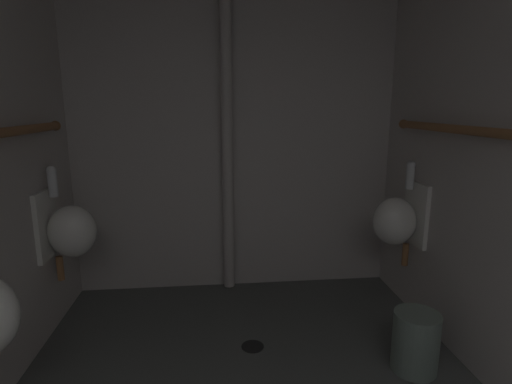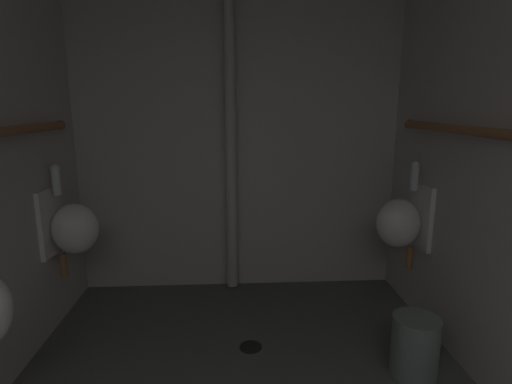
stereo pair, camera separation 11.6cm
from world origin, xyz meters
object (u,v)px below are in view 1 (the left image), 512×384
Objects in this scene: urinal_right_mid at (397,220)px; urinal_left_far at (69,230)px; standpipe_back_wall at (227,135)px; floor_drain at (253,346)px; waste_bin at (415,342)px.

urinal_left_far is at bearing -179.98° from urinal_right_mid.
standpipe_back_wall reaches higher than urinal_right_mid.
urinal_left_far is 1.39m from floor_drain.
floor_drain is at bearing -17.08° from urinal_left_far.
floor_drain is at bearing -82.50° from standpipe_back_wall.
standpipe_back_wall is 1.50m from floor_drain.
urinal_right_mid is at bearing 76.19° from waste_bin.
urinal_left_far is 2.21m from waste_bin.
standpipe_back_wall is at bearing 131.14° from waste_bin.
standpipe_back_wall reaches higher than waste_bin.
floor_drain is at bearing 160.94° from waste_bin.
standpipe_back_wall is at bearing 24.88° from urinal_left_far.
urinal_right_mid is at bearing -22.53° from standpipe_back_wall.
urinal_right_mid is 1.30m from floor_drain.
floor_drain is (1.15, -0.35, -0.68)m from urinal_left_far.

